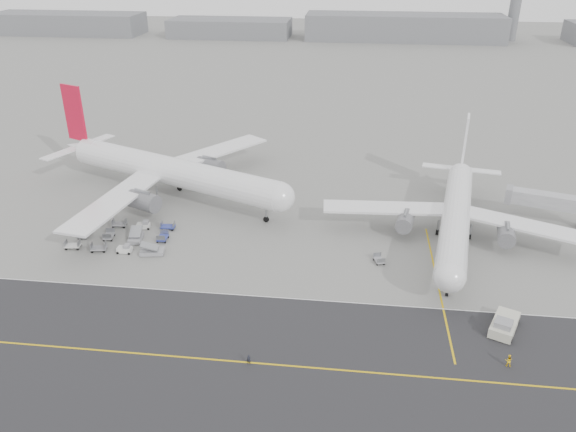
# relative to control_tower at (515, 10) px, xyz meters

# --- Properties ---
(ground) EXTENTS (700.00, 700.00, 0.00)m
(ground) POSITION_rel_control_tower_xyz_m (-100.00, -265.00, -16.25)
(ground) COLOR gray
(ground) RESTS_ON ground
(taxiway) EXTENTS (220.00, 59.00, 0.03)m
(taxiway) POSITION_rel_control_tower_xyz_m (-94.98, -282.98, -16.24)
(taxiway) COLOR #2C2C2F
(taxiway) RESTS_ON ground
(horizon_buildings) EXTENTS (520.00, 28.00, 28.00)m
(horizon_buildings) POSITION_rel_control_tower_xyz_m (-70.00, -5.00, -16.25)
(horizon_buildings) COLOR slate
(horizon_buildings) RESTS_ON ground
(control_tower) EXTENTS (7.00, 7.00, 31.25)m
(control_tower) POSITION_rel_control_tower_xyz_m (0.00, 0.00, 0.00)
(control_tower) COLOR slate
(control_tower) RESTS_ON ground
(airliner_a) EXTENTS (60.15, 58.85, 21.90)m
(airliner_a) POSITION_rel_control_tower_xyz_m (-125.32, -230.98, -9.95)
(airliner_a) COLOR white
(airliner_a) RESTS_ON ground
(airliner_b) EXTENTS (50.63, 51.64, 17.97)m
(airliner_b) POSITION_rel_control_tower_xyz_m (-65.18, -243.02, -11.07)
(airliner_b) COLOR white
(airliner_b) RESTS_ON ground
(pushback_tug) EXTENTS (5.70, 8.79, 2.54)m
(pushback_tug) POSITION_rel_control_tower_xyz_m (-61.90, -271.57, -15.21)
(pushback_tug) COLOR beige
(pushback_tug) RESTS_ON ground
(jet_bridge) EXTENTS (17.20, 7.74, 6.45)m
(jet_bridge) POSITION_rel_control_tower_xyz_m (-45.61, -234.18, -11.76)
(jet_bridge) COLOR gray
(jet_bridge) RESTS_ON ground
(gse_cluster) EXTENTS (24.86, 19.51, 2.15)m
(gse_cluster) POSITION_rel_control_tower_xyz_m (-128.57, -251.14, -16.25)
(gse_cluster) COLOR gray
(gse_cluster) RESTS_ON ground
(stray_dolly) EXTENTS (2.13, 2.74, 1.48)m
(stray_dolly) POSITION_rel_control_tower_xyz_m (-79.65, -254.21, -16.25)
(stray_dolly) COLOR silver
(stray_dolly) RESTS_ON ground
(ground_crew_a) EXTENTS (0.58, 0.40, 1.56)m
(ground_crew_a) POSITION_rel_control_tower_xyz_m (-97.85, -283.30, -15.47)
(ground_crew_a) COLOR black
(ground_crew_a) RESTS_ON ground
(ground_crew_b) EXTENTS (0.99, 0.81, 1.88)m
(ground_crew_b) POSITION_rel_control_tower_xyz_m (-63.06, -279.46, -15.31)
(ground_crew_b) COLOR yellow
(ground_crew_b) RESTS_ON ground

